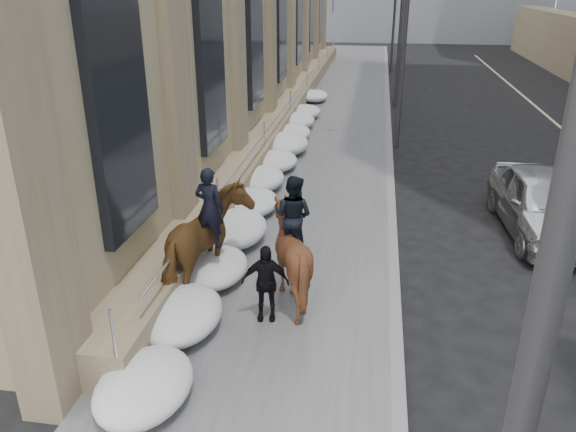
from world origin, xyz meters
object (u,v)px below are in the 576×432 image
object	(u,v)px
mounted_horse_right	(290,250)
car_silver	(542,203)
pedestrian	(265,283)
mounted_horse_left	(207,243)

from	to	relation	value
mounted_horse_right	car_silver	xyz separation A→B (m)	(6.11, 4.54, -0.38)
mounted_horse_right	pedestrian	distance (m)	0.99
mounted_horse_left	mounted_horse_right	world-z (taller)	mounted_horse_left
pedestrian	mounted_horse_left	bearing A→B (deg)	142.02
pedestrian	car_silver	size ratio (longest dim) A/B	0.32
mounted_horse_left	mounted_horse_right	bearing A→B (deg)	-168.47
mounted_horse_right	car_silver	distance (m)	7.62
pedestrian	car_silver	world-z (taller)	same
mounted_horse_right	car_silver	size ratio (longest dim) A/B	0.53
car_silver	mounted_horse_right	bearing A→B (deg)	-146.46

